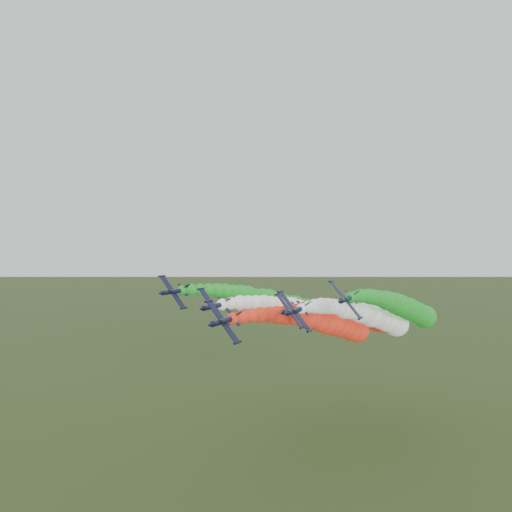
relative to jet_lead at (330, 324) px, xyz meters
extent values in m
cylinder|color=black|center=(-4.36, -55.14, 7.91)|extent=(1.54, 8.98, 1.54)
cone|color=black|center=(-4.36, -60.42, 7.91)|extent=(1.40, 1.80, 1.40)
cone|color=black|center=(-4.36, -50.25, 7.91)|extent=(1.40, 0.90, 1.40)
ellipsoid|color=black|center=(-4.05, -57.13, 8.17)|extent=(0.98, 1.88, 1.01)
cube|color=black|center=(-4.48, -55.34, 7.82)|extent=(6.20, 1.89, 7.45)
cylinder|color=black|center=(-7.53, -55.34, 11.51)|extent=(0.62, 2.59, 0.62)
cylinder|color=black|center=(-1.42, -55.34, 4.13)|extent=(0.62, 2.59, 0.62)
cube|color=black|center=(-3.48, -51.35, 8.65)|extent=(1.86, 1.50, 1.57)
cube|color=black|center=(-4.25, -51.35, 8.01)|extent=(2.49, 1.10, 2.98)
sphere|color=red|center=(-4.36, -51.65, 7.91)|extent=(2.35, 2.35, 2.35)
sphere|color=red|center=(-4.34, -47.48, 7.78)|extent=(2.76, 2.76, 2.76)
sphere|color=red|center=(-4.26, -43.31, 7.51)|extent=(3.02, 3.02, 3.02)
sphere|color=red|center=(-4.13, -39.14, 7.14)|extent=(3.39, 3.39, 3.39)
sphere|color=red|center=(-3.95, -34.97, 6.68)|extent=(3.53, 3.53, 3.53)
sphere|color=red|center=(-3.72, -30.80, 6.15)|extent=(4.13, 4.13, 4.13)
sphere|color=red|center=(-3.43, -26.63, 5.56)|extent=(4.59, 4.59, 4.59)
sphere|color=red|center=(-3.10, -22.46, 4.90)|extent=(4.24, 4.24, 4.24)
sphere|color=red|center=(-2.71, -18.29, 4.18)|extent=(4.71, 4.71, 4.71)
sphere|color=red|center=(-2.27, -14.12, 3.40)|extent=(5.78, 5.78, 5.78)
sphere|color=red|center=(-1.78, -9.96, 2.57)|extent=(4.90, 4.90, 4.90)
sphere|color=red|center=(-1.24, -5.79, 1.69)|extent=(6.23, 6.23, 6.23)
sphere|color=red|center=(-0.64, -1.62, 0.76)|extent=(7.05, 7.05, 7.05)
sphere|color=red|center=(0.00, 2.55, -0.21)|extent=(7.04, 7.04, 7.04)
sphere|color=red|center=(0.70, 6.72, -1.24)|extent=(7.13, 7.13, 7.13)
sphere|color=red|center=(1.45, 10.89, -2.30)|extent=(6.75, 6.75, 6.75)
sphere|color=red|center=(2.25, 15.06, -3.42)|extent=(7.47, 7.47, 7.47)
sphere|color=red|center=(3.10, 19.23, -4.57)|extent=(7.54, 7.54, 7.54)
cylinder|color=black|center=(-12.18, -45.08, 9.26)|extent=(1.54, 8.98, 1.54)
cone|color=black|center=(-12.18, -50.36, 9.26)|extent=(1.40, 1.80, 1.40)
cone|color=black|center=(-12.18, -40.19, 9.26)|extent=(1.40, 0.90, 1.40)
ellipsoid|color=black|center=(-11.87, -47.07, 9.51)|extent=(0.98, 1.88, 1.01)
cube|color=black|center=(-12.30, -45.28, 9.16)|extent=(6.20, 1.89, 7.45)
cylinder|color=black|center=(-15.35, -45.28, 12.85)|extent=(0.62, 2.59, 0.62)
cylinder|color=black|center=(-9.24, -45.28, 5.48)|extent=(0.62, 2.59, 0.62)
cube|color=black|center=(-11.30, -41.29, 9.99)|extent=(1.86, 1.50, 1.57)
cube|color=black|center=(-12.07, -41.29, 9.35)|extent=(2.49, 1.10, 2.98)
sphere|color=white|center=(-12.18, -41.59, 9.26)|extent=(2.56, 2.56, 2.56)
sphere|color=white|center=(-12.16, -37.42, 9.12)|extent=(2.84, 2.84, 2.84)
sphere|color=white|center=(-12.08, -33.25, 8.85)|extent=(3.49, 3.49, 3.49)
sphere|color=white|center=(-11.95, -29.08, 8.48)|extent=(3.46, 3.46, 3.46)
sphere|color=white|center=(-11.77, -24.91, 8.03)|extent=(3.73, 3.73, 3.73)
sphere|color=white|center=(-11.54, -20.74, 7.50)|extent=(4.24, 4.24, 4.24)
sphere|color=white|center=(-11.25, -16.57, 6.90)|extent=(4.17, 4.17, 4.17)
sphere|color=white|center=(-10.92, -12.40, 6.24)|extent=(4.40, 4.40, 4.40)
sphere|color=white|center=(-10.53, -8.23, 5.52)|extent=(5.23, 5.23, 5.23)
sphere|color=white|center=(-10.09, -4.06, 4.75)|extent=(5.61, 5.61, 5.61)
sphere|color=white|center=(-9.60, 0.11, 3.92)|extent=(5.41, 5.41, 5.41)
sphere|color=white|center=(-9.06, 4.28, 3.04)|extent=(5.35, 5.35, 5.35)
sphere|color=white|center=(-8.46, 8.45, 2.11)|extent=(6.54, 6.54, 6.54)
sphere|color=white|center=(-7.82, 12.61, 1.13)|extent=(7.30, 7.30, 7.30)
sphere|color=white|center=(-7.12, 16.78, 0.11)|extent=(7.04, 7.04, 7.04)
sphere|color=white|center=(-6.37, 20.95, -0.96)|extent=(7.56, 7.56, 7.56)
sphere|color=white|center=(-5.57, 25.12, -2.07)|extent=(7.28, 7.28, 7.28)
sphere|color=white|center=(-4.72, 29.29, -3.23)|extent=(8.97, 8.97, 8.97)
cylinder|color=black|center=(6.23, -45.26, 9.33)|extent=(1.54, 8.98, 1.54)
cone|color=black|center=(6.23, -50.55, 9.33)|extent=(1.40, 1.80, 1.40)
cone|color=black|center=(6.23, -40.38, 9.33)|extent=(1.40, 0.90, 1.40)
ellipsoid|color=black|center=(6.54, -47.26, 9.58)|extent=(0.98, 1.88, 1.01)
cube|color=black|center=(6.12, -45.46, 9.23)|extent=(6.20, 1.89, 7.45)
cylinder|color=black|center=(3.06, -45.46, 12.92)|extent=(0.62, 2.59, 0.62)
cylinder|color=black|center=(9.17, -45.46, 5.55)|extent=(0.62, 2.59, 0.62)
cube|color=black|center=(7.12, -41.47, 10.06)|extent=(1.86, 1.50, 1.57)
cube|color=black|center=(6.35, -41.47, 9.42)|extent=(2.49, 1.10, 2.98)
sphere|color=white|center=(6.23, -41.77, 9.33)|extent=(2.17, 2.17, 2.17)
sphere|color=white|center=(6.26, -37.60, 9.19)|extent=(2.57, 2.57, 2.57)
sphere|color=white|center=(6.34, -33.44, 8.92)|extent=(3.16, 3.16, 3.16)
sphere|color=white|center=(6.47, -29.27, 8.55)|extent=(3.68, 3.68, 3.68)
sphere|color=white|center=(6.65, -25.10, 8.10)|extent=(3.74, 3.74, 3.74)
sphere|color=white|center=(6.88, -20.93, 7.57)|extent=(3.68, 3.68, 3.68)
sphere|color=white|center=(7.16, -16.76, 6.97)|extent=(4.03, 4.03, 4.03)
sphere|color=white|center=(7.50, -12.59, 6.31)|extent=(5.42, 5.42, 5.42)
sphere|color=white|center=(7.89, -8.42, 5.59)|extent=(5.19, 5.19, 5.19)
sphere|color=white|center=(8.32, -4.25, 4.82)|extent=(4.85, 4.85, 4.85)
sphere|color=white|center=(8.82, -0.08, 3.99)|extent=(6.32, 6.32, 6.32)
sphere|color=white|center=(9.36, 4.09, 3.11)|extent=(5.89, 5.89, 5.89)
sphere|color=white|center=(9.95, 8.26, 2.18)|extent=(7.10, 7.10, 7.10)
sphere|color=white|center=(10.60, 12.43, 1.20)|extent=(6.44, 6.44, 6.44)
sphere|color=white|center=(11.29, 16.59, 0.18)|extent=(6.81, 6.81, 6.81)
sphere|color=white|center=(12.04, 20.76, -0.89)|extent=(7.15, 7.15, 7.15)
sphere|color=white|center=(12.84, 24.93, -2.00)|extent=(6.81, 6.81, 6.81)
sphere|color=white|center=(13.70, 29.10, -3.16)|extent=(7.93, 7.93, 7.93)
cylinder|color=black|center=(-26.97, -38.45, 11.31)|extent=(1.54, 8.98, 1.54)
cone|color=black|center=(-26.97, -43.73, 11.31)|extent=(1.40, 1.80, 1.40)
cone|color=black|center=(-26.97, -33.56, 11.31)|extent=(1.40, 0.90, 1.40)
ellipsoid|color=black|center=(-26.67, -40.44, 11.56)|extent=(0.98, 1.88, 1.01)
cube|color=black|center=(-27.09, -38.65, 11.21)|extent=(6.20, 1.89, 7.45)
cylinder|color=black|center=(-30.14, -38.65, 14.90)|extent=(0.62, 2.59, 0.62)
cylinder|color=black|center=(-24.03, -38.65, 7.53)|extent=(0.62, 2.59, 0.62)
cube|color=black|center=(-26.09, -34.66, 12.04)|extent=(1.86, 1.50, 1.57)
cube|color=black|center=(-26.86, -34.66, 11.41)|extent=(2.49, 1.10, 2.98)
sphere|color=#1C9123|center=(-26.97, -34.96, 11.31)|extent=(2.47, 2.47, 2.47)
sphere|color=#1C9123|center=(-26.95, -30.79, 11.18)|extent=(2.94, 2.94, 2.94)
sphere|color=#1C9123|center=(-26.87, -26.62, 10.90)|extent=(3.13, 3.13, 3.13)
sphere|color=#1C9123|center=(-26.74, -22.45, 10.53)|extent=(3.46, 3.46, 3.46)
sphere|color=#1C9123|center=(-26.56, -18.28, 10.08)|extent=(3.97, 3.97, 3.97)
sphere|color=#1C9123|center=(-26.33, -14.11, 9.55)|extent=(4.18, 4.18, 4.18)
sphere|color=#1C9123|center=(-26.04, -9.94, 8.95)|extent=(4.33, 4.33, 4.33)
sphere|color=#1C9123|center=(-25.71, -5.77, 8.29)|extent=(5.05, 5.05, 5.05)
sphere|color=#1C9123|center=(-25.32, -1.60, 7.57)|extent=(5.35, 5.35, 5.35)
sphere|color=#1C9123|center=(-24.88, 2.56, 6.80)|extent=(4.72, 4.72, 4.72)
sphere|color=#1C9123|center=(-24.39, 6.73, 5.97)|extent=(5.73, 5.73, 5.73)
sphere|color=#1C9123|center=(-23.85, 10.90, 5.09)|extent=(6.62, 6.62, 6.62)
sphere|color=#1C9123|center=(-23.25, 15.07, 4.16)|extent=(6.29, 6.29, 6.29)
sphere|color=#1C9123|center=(-22.61, 19.24, 3.18)|extent=(6.50, 6.50, 6.50)
sphere|color=#1C9123|center=(-21.91, 23.41, 2.16)|extent=(6.33, 6.33, 6.33)
sphere|color=#1C9123|center=(-21.16, 27.58, 1.09)|extent=(7.91, 7.91, 7.91)
sphere|color=#1C9123|center=(-20.36, 31.75, -0.02)|extent=(7.09, 7.09, 7.09)
sphere|color=#1C9123|center=(-19.51, 35.92, -1.17)|extent=(8.67, 8.67, 8.67)
cylinder|color=black|center=(13.97, -36.06, 11.06)|extent=(1.54, 8.98, 1.54)
cone|color=black|center=(13.97, -41.35, 11.06)|extent=(1.40, 1.80, 1.40)
cone|color=black|center=(13.97, -31.17, 11.06)|extent=(1.40, 0.90, 1.40)
ellipsoid|color=black|center=(14.28, -38.05, 11.32)|extent=(0.98, 1.88, 1.01)
cube|color=black|center=(13.85, -36.26, 10.97)|extent=(6.20, 1.89, 7.45)
cylinder|color=black|center=(10.80, -36.26, 14.65)|extent=(0.62, 2.59, 0.62)
cylinder|color=black|center=(16.91, -36.26, 7.28)|extent=(0.62, 2.59, 0.62)
cube|color=black|center=(14.85, -32.27, 11.79)|extent=(1.86, 1.50, 1.57)
cube|color=black|center=(14.08, -32.27, 11.16)|extent=(2.49, 1.10, 2.98)
sphere|color=#1C9123|center=(13.97, -32.57, 11.06)|extent=(2.51, 2.51, 2.51)
sphere|color=#1C9123|center=(13.99, -28.40, 10.93)|extent=(2.53, 2.53, 2.53)
sphere|color=#1C9123|center=(14.07, -24.23, 10.66)|extent=(3.23, 3.23, 3.23)
sphere|color=#1C9123|center=(14.20, -20.06, 10.28)|extent=(3.21, 3.21, 3.21)
sphere|color=#1C9123|center=(14.38, -15.89, 9.83)|extent=(3.79, 3.79, 3.79)
sphere|color=#1C9123|center=(14.61, -11.72, 9.30)|extent=(3.94, 3.94, 3.94)
sphere|color=#1C9123|center=(14.90, -7.55, 8.70)|extent=(4.13, 4.13, 4.13)
sphere|color=#1C9123|center=(15.23, -3.39, 8.04)|extent=(4.53, 4.53, 4.53)
sphere|color=#1C9123|center=(15.62, 0.78, 7.32)|extent=(5.34, 5.34, 5.34)
sphere|color=#1C9123|center=(16.06, 4.95, 6.55)|extent=(5.44, 5.44, 5.44)
sphere|color=#1C9123|center=(16.55, 9.12, 5.72)|extent=(6.18, 6.18, 6.18)
sphere|color=#1C9123|center=(17.09, 13.29, 4.84)|extent=(6.50, 6.50, 6.50)
sphere|color=#1C9123|center=(17.69, 17.46, 3.91)|extent=(6.44, 6.44, 6.44)
sphere|color=#1C9123|center=(18.33, 21.63, 2.93)|extent=(7.00, 7.00, 7.00)
sphere|color=#1C9123|center=(19.03, 25.80, 1.91)|extent=(6.88, 6.88, 6.88)
sphere|color=#1C9123|center=(19.78, 29.97, 0.84)|extent=(7.12, 7.12, 7.12)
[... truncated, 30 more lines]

